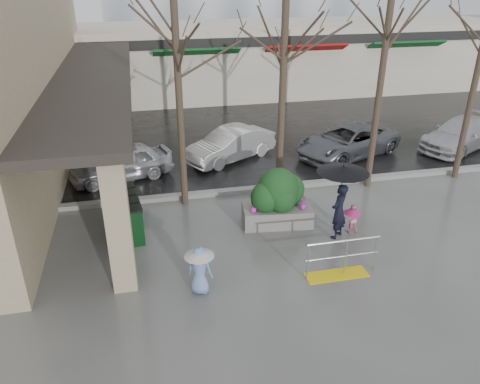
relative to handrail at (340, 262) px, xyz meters
name	(u,v)px	position (x,y,z in m)	size (l,w,h in m)	color
ground	(274,255)	(-1.36, 1.20, -0.38)	(120.00, 120.00, 0.00)	#51514F
street_asphalt	(184,80)	(-1.36, 23.20, -0.37)	(120.00, 36.00, 0.01)	black
curb	(242,190)	(-1.36, 5.20, -0.30)	(120.00, 0.30, 0.15)	gray
canopy_slab	(91,69)	(-6.16, 9.20, 3.25)	(2.80, 18.00, 0.25)	#2D2823
pillar_front	(118,223)	(-5.26, 0.70, 1.37)	(0.55, 0.55, 3.50)	tan
pillar_back	(121,134)	(-5.26, 7.20, 1.37)	(0.55, 0.55, 3.50)	tan
storefront_row	(224,59)	(0.64, 19.17, 1.64)	(34.00, 6.74, 4.00)	beige
handrail	(340,262)	(0.00, 0.00, 0.00)	(1.90, 0.50, 1.03)	yellow
tree_west	(176,43)	(-3.36, 4.80, 4.71)	(3.20, 3.20, 6.80)	#382B21
tree_midwest	(285,34)	(-0.16, 4.80, 4.86)	(3.20, 3.20, 7.00)	#382B21
tree_mideast	(386,44)	(3.14, 4.80, 4.48)	(3.20, 3.20, 6.50)	#382B21
woman	(341,191)	(0.68, 1.76, 1.07)	(1.43, 1.43, 2.25)	black
child_pink	(352,216)	(1.18, 1.93, 0.14)	(0.50, 0.50, 0.89)	pink
child_blue	(200,266)	(-3.51, 0.09, 0.36)	(0.71, 0.71, 1.23)	#7291CB
planter	(278,198)	(-0.78, 2.90, 0.48)	(2.15, 1.27, 1.78)	slate
news_boxes	(131,213)	(-5.05, 3.41, 0.19)	(0.69, 2.06, 1.13)	black
car_a	(121,162)	(-5.39, 7.30, 0.25)	(1.49, 3.70, 1.26)	#BABABF
car_b	(230,145)	(-1.13, 8.29, 0.25)	(1.33, 3.82, 1.26)	white
car_c	(347,141)	(3.60, 7.69, 0.25)	(2.09, 4.53, 1.26)	slate
car_d	(461,134)	(8.68, 7.48, 0.25)	(1.77, 4.34, 1.26)	silver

